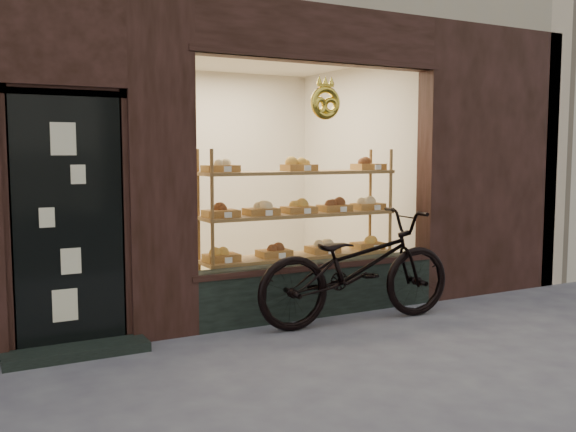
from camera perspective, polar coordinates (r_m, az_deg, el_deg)
ground at (r=4.78m, az=11.53°, el=-14.81°), size 90.00×90.00×0.00m
display_shelf at (r=6.90m, az=0.98°, el=-1.13°), size 2.20×0.45×1.70m
bicycle at (r=6.30m, az=6.14°, el=-4.55°), size 2.14×0.87×1.10m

